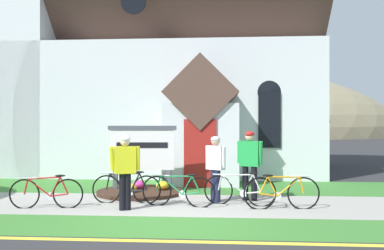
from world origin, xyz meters
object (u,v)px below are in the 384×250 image
Objects in this scene: bicycle_white at (127,188)px; cyclist_in_yellow_jersey at (250,159)px; bicycle_yellow at (47,193)px; bicycle_black at (281,192)px; church_sign at (142,150)px; bicycle_red at (179,191)px; cyclist_in_orange_jersey at (125,167)px; bicycle_orange at (240,190)px; cyclist_in_green_jersey at (215,164)px; roadside_conifer at (299,64)px.

bicycle_white is 0.96× the size of cyclist_in_yellow_jersey.
bicycle_white is at bearing 24.09° from bicycle_yellow.
bicycle_black is at bearing -58.08° from cyclist_in_yellow_jersey.
church_sign reaches higher than bicycle_white.
bicycle_black is at bearing -31.17° from church_sign.
bicycle_red is 1.05× the size of cyclist_in_orange_jersey.
bicycle_red is at bearing -169.56° from bicycle_orange.
cyclist_in_yellow_jersey is at bearing 27.19° from bicycle_red.
bicycle_white is 3.70m from bicycle_black.
bicycle_red is 2.05m from cyclist_in_yellow_jersey.
church_sign is 1.17× the size of cyclist_in_orange_jersey.
bicycle_yellow is at bearing -164.69° from cyclist_in_green_jersey.
cyclist_in_green_jersey is (0.86, 0.61, 0.58)m from bicycle_red.
church_sign is at bearing 92.45° from cyclist_in_orange_jersey.
roadside_conifer is at bearing 55.01° from bicycle_yellow.
bicycle_yellow is 5.36m from bicycle_black.
cyclist_in_orange_jersey is at bearing -117.88° from roadside_conifer.
bicycle_yellow is at bearing -176.91° from bicycle_black.
bicycle_white is (-0.05, -1.72, -0.85)m from church_sign.
bicycle_orange reaches higher than bicycle_red.
cyclist_in_green_jersey reaches higher than bicycle_red.
bicycle_orange is 1.02× the size of bicycle_yellow.
roadside_conifer reaches higher than bicycle_yellow.
cyclist_in_green_jersey is at bearing 7.87° from bicycle_white.
bicycle_red is at bearing 24.53° from cyclist_in_orange_jersey.
bicycle_red is at bearing 8.35° from bicycle_yellow.
church_sign is at bearing 158.76° from cyclist_in_yellow_jersey.
bicycle_orange is at bearing 16.97° from cyclist_in_orange_jersey.
cyclist_in_yellow_jersey is (-0.64, 1.03, 0.66)m from bicycle_black.
bicycle_orange is 0.96m from cyclist_in_yellow_jersey.
cyclist_in_green_jersey is (-0.58, 0.35, 0.58)m from bicycle_orange.
cyclist_in_green_jersey is (2.16, 0.30, 0.59)m from bicycle_white.
roadside_conifer is at bearing 72.27° from bicycle_orange.
bicycle_white is 2.74m from bicycle_orange.
bicycle_orange is 4.49m from bicycle_yellow.
cyclist_in_yellow_jersey reaches higher than bicycle_yellow.
cyclist_in_yellow_jersey is (1.72, 0.88, 0.67)m from bicycle_red.
bicycle_black is 1.39m from cyclist_in_yellow_jersey.
roadside_conifer is (4.75, 10.62, 4.53)m from bicycle_red.
church_sign is 1.92m from bicycle_white.
cyclist_in_yellow_jersey reaches higher than bicycle_red.
bicycle_black is 1.06× the size of cyclist_in_green_jersey.
cyclist_in_green_jersey is (3.85, 1.05, 0.59)m from bicycle_yellow.
cyclist_in_green_jersey is 0.91m from cyclist_in_yellow_jersey.
cyclist_in_green_jersey reaches higher than bicycle_yellow.
bicycle_white is at bearing -91.54° from church_sign.
roadside_conifer reaches higher than bicycle_white.
cyclist_in_orange_jersey is 13.21m from roadside_conifer.
church_sign reaches higher than bicycle_orange.
cyclist_in_orange_jersey is at bearing -87.55° from church_sign.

